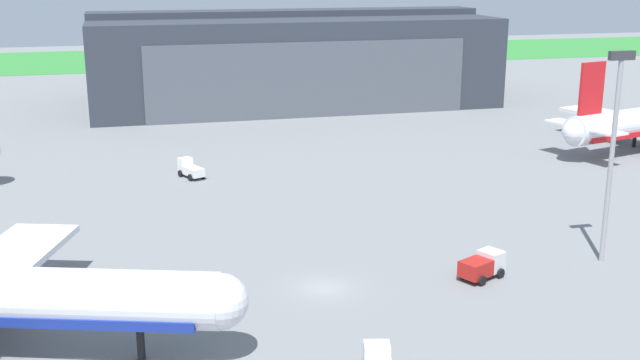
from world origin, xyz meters
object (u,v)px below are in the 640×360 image
Objects in this scene: pushback_tractor at (190,169)px; baggage_tug at (483,265)px; maintenance_hangar at (288,58)px; apron_light_mast at (613,142)px.

baggage_tug is (21.44, -40.29, 0.09)m from pushback_tractor.
maintenance_hangar is 95.12m from baggage_tug.
pushback_tractor is 0.97× the size of baggage_tug.
pushback_tractor reaches higher than baggage_tug.
apron_light_mast is at bearing -84.46° from maintenance_hangar.
apron_light_mast is (12.47, 0.96, 10.10)m from baggage_tug.
maintenance_hangar reaches higher than baggage_tug.
baggage_tug is 16.07m from apron_light_mast.
baggage_tug is 0.24× the size of apron_light_mast.
maintenance_hangar is 60.32m from pushback_tractor.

